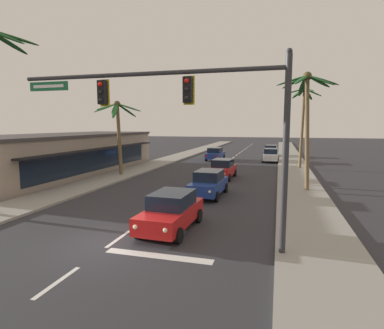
{
  "coord_description": "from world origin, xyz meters",
  "views": [
    {
      "loc": [
        6.2,
        -10.55,
        4.64
      ],
      "look_at": [
        1.06,
        8.0,
        2.2
      ],
      "focal_mm": 29.34,
      "sensor_mm": 36.0,
      "label": 1
    }
  ],
  "objects_px": {
    "sedan_parked_mid_kerb": "(271,151)",
    "palm_right_second": "(307,102)",
    "sedan_oncoming_far": "(215,154)",
    "storefront_strip_left": "(65,154)",
    "palm_right_third": "(303,110)",
    "traffic_signal_mast": "(193,110)",
    "sedan_parked_nearest_kerb": "(271,155)",
    "sedan_lead_at_stop_bar": "(171,211)",
    "palm_left_second": "(118,121)",
    "sedan_fifth_in_queue": "(222,169)",
    "sedan_third_in_queue": "(209,183)"
  },
  "relations": [
    {
      "from": "sedan_oncoming_far",
      "to": "storefront_strip_left",
      "type": "distance_m",
      "value": 18.94
    },
    {
      "from": "palm_right_second",
      "to": "palm_right_third",
      "type": "xyz_separation_m",
      "value": [
        0.54,
        11.8,
        0.02
      ]
    },
    {
      "from": "sedan_third_in_queue",
      "to": "sedan_parked_nearest_kerb",
      "type": "height_order",
      "value": "same"
    },
    {
      "from": "sedan_fifth_in_queue",
      "to": "sedan_oncoming_far",
      "type": "bearing_deg",
      "value": 103.81
    },
    {
      "from": "sedan_fifth_in_queue",
      "to": "palm_left_second",
      "type": "height_order",
      "value": "palm_left_second"
    },
    {
      "from": "sedan_fifth_in_queue",
      "to": "palm_right_second",
      "type": "xyz_separation_m",
      "value": [
        6.41,
        -3.88,
        5.33
      ]
    },
    {
      "from": "sedan_lead_at_stop_bar",
      "to": "sedan_fifth_in_queue",
      "type": "xyz_separation_m",
      "value": [
        -0.15,
        13.97,
        0.0
      ]
    },
    {
      "from": "sedan_third_in_queue",
      "to": "traffic_signal_mast",
      "type": "bearing_deg",
      "value": -81.46
    },
    {
      "from": "palm_right_third",
      "to": "sedan_oncoming_far",
      "type": "bearing_deg",
      "value": 150.92
    },
    {
      "from": "sedan_oncoming_far",
      "to": "palm_right_second",
      "type": "distance_m",
      "value": 20.76
    },
    {
      "from": "sedan_third_in_queue",
      "to": "palm_right_second",
      "type": "xyz_separation_m",
      "value": [
        6.1,
        3.1,
        5.33
      ]
    },
    {
      "from": "sedan_lead_at_stop_bar",
      "to": "palm_right_third",
      "type": "bearing_deg",
      "value": 72.73
    },
    {
      "from": "sedan_parked_mid_kerb",
      "to": "storefront_strip_left",
      "type": "xyz_separation_m",
      "value": [
        -18.68,
        -21.88,
        1.04
      ]
    },
    {
      "from": "sedan_third_in_queue",
      "to": "sedan_fifth_in_queue",
      "type": "distance_m",
      "value": 6.99
    },
    {
      "from": "sedan_fifth_in_queue",
      "to": "palm_right_third",
      "type": "relative_size",
      "value": 0.53
    },
    {
      "from": "traffic_signal_mast",
      "to": "sedan_parked_nearest_kerb",
      "type": "xyz_separation_m",
      "value": [
        2.13,
        29.39,
        -4.32
      ]
    },
    {
      "from": "traffic_signal_mast",
      "to": "sedan_third_in_queue",
      "type": "relative_size",
      "value": 2.35
    },
    {
      "from": "storefront_strip_left",
      "to": "sedan_parked_nearest_kerb",
      "type": "bearing_deg",
      "value": 38.47
    },
    {
      "from": "palm_right_third",
      "to": "storefront_strip_left",
      "type": "distance_m",
      "value": 24.24
    },
    {
      "from": "sedan_parked_mid_kerb",
      "to": "palm_left_second",
      "type": "xyz_separation_m",
      "value": [
        -13.02,
        -21.76,
        4.12
      ]
    },
    {
      "from": "sedan_third_in_queue",
      "to": "palm_left_second",
      "type": "distance_m",
      "value": 12.13
    },
    {
      "from": "sedan_fifth_in_queue",
      "to": "sedan_parked_nearest_kerb",
      "type": "distance_m",
      "value": 14.28
    },
    {
      "from": "sedan_oncoming_far",
      "to": "sedan_parked_mid_kerb",
      "type": "xyz_separation_m",
      "value": [
        6.94,
        7.06,
        0.0
      ]
    },
    {
      "from": "palm_left_second",
      "to": "traffic_signal_mast",
      "type": "bearing_deg",
      "value": -52.83
    },
    {
      "from": "sedan_oncoming_far",
      "to": "sedan_parked_mid_kerb",
      "type": "relative_size",
      "value": 1.0
    },
    {
      "from": "palm_right_second",
      "to": "sedan_oncoming_far",
      "type": "bearing_deg",
      "value": 119.13
    },
    {
      "from": "palm_left_second",
      "to": "storefront_strip_left",
      "type": "height_order",
      "value": "palm_left_second"
    },
    {
      "from": "sedan_lead_at_stop_bar",
      "to": "storefront_strip_left",
      "type": "xyz_separation_m",
      "value": [
        -15.24,
        12.79,
        1.04
      ]
    },
    {
      "from": "sedan_lead_at_stop_bar",
      "to": "palm_left_second",
      "type": "xyz_separation_m",
      "value": [
        -9.59,
        12.92,
        4.12
      ]
    },
    {
      "from": "palm_right_third",
      "to": "storefront_strip_left",
      "type": "relative_size",
      "value": 0.36
    },
    {
      "from": "traffic_signal_mast",
      "to": "palm_left_second",
      "type": "bearing_deg",
      "value": 127.17
    },
    {
      "from": "traffic_signal_mast",
      "to": "palm_left_second",
      "type": "xyz_separation_m",
      "value": [
        -11.04,
        14.55,
        -0.19
      ]
    },
    {
      "from": "traffic_signal_mast",
      "to": "storefront_strip_left",
      "type": "xyz_separation_m",
      "value": [
        -16.69,
        14.42,
        -3.28
      ]
    },
    {
      "from": "sedan_lead_at_stop_bar",
      "to": "sedan_parked_nearest_kerb",
      "type": "distance_m",
      "value": 27.98
    },
    {
      "from": "sedan_oncoming_far",
      "to": "sedan_parked_nearest_kerb",
      "type": "height_order",
      "value": "same"
    },
    {
      "from": "sedan_parked_nearest_kerb",
      "to": "palm_right_second",
      "type": "height_order",
      "value": "palm_right_second"
    },
    {
      "from": "sedan_third_in_queue",
      "to": "sedan_oncoming_far",
      "type": "relative_size",
      "value": 1.0
    },
    {
      "from": "sedan_third_in_queue",
      "to": "sedan_lead_at_stop_bar",
      "type": "bearing_deg",
      "value": -91.28
    },
    {
      "from": "sedan_third_in_queue",
      "to": "palm_right_third",
      "type": "distance_m",
      "value": 17.17
    },
    {
      "from": "sedan_third_in_queue",
      "to": "storefront_strip_left",
      "type": "bearing_deg",
      "value": 159.34
    },
    {
      "from": "sedan_parked_mid_kerb",
      "to": "palm_right_second",
      "type": "bearing_deg",
      "value": -83.45
    },
    {
      "from": "sedan_fifth_in_queue",
      "to": "sedan_oncoming_far",
      "type": "relative_size",
      "value": 1.0
    },
    {
      "from": "sedan_lead_at_stop_bar",
      "to": "storefront_strip_left",
      "type": "height_order",
      "value": "storefront_strip_left"
    },
    {
      "from": "sedan_third_in_queue",
      "to": "sedan_parked_nearest_kerb",
      "type": "bearing_deg",
      "value": 80.63
    },
    {
      "from": "sedan_fifth_in_queue",
      "to": "sedan_oncoming_far",
      "type": "xyz_separation_m",
      "value": [
        -3.35,
        13.65,
        0.0
      ]
    },
    {
      "from": "traffic_signal_mast",
      "to": "sedan_third_in_queue",
      "type": "height_order",
      "value": "traffic_signal_mast"
    },
    {
      "from": "sedan_lead_at_stop_bar",
      "to": "storefront_strip_left",
      "type": "distance_m",
      "value": 19.93
    },
    {
      "from": "palm_right_second",
      "to": "palm_right_third",
      "type": "distance_m",
      "value": 11.81
    },
    {
      "from": "palm_left_second",
      "to": "storefront_strip_left",
      "type": "distance_m",
      "value": 6.44
    },
    {
      "from": "sedan_third_in_queue",
      "to": "sedan_oncoming_far",
      "type": "bearing_deg",
      "value": 100.07
    }
  ]
}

